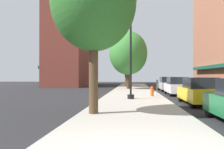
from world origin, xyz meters
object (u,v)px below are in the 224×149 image
car_silver (167,84)px  tree_mid (94,3)px  parking_meter_near (157,85)px  car_white (177,86)px  tree_near (128,53)px  lamppost (131,56)px  fire_hydrant (152,91)px  tree_far (126,54)px  car_yellow (199,91)px

car_silver → tree_mid: bearing=-109.1°
parking_meter_near → car_silver: size_ratio=0.30×
car_white → tree_near: bearing=121.1°
lamppost → parking_meter_near: lamppost is taller
fire_hydrant → tree_near: size_ratio=0.11×
car_silver → tree_near: bearing=157.8°
parking_meter_near → tree_near: bearing=106.5°
tree_mid → tree_far: size_ratio=0.89×
tree_mid → tree_far: (0.67, 24.43, 0.16)m
tree_far → car_silver: size_ratio=1.83×
tree_near → car_yellow: tree_near is taller
parking_meter_near → car_yellow: 5.84m
car_yellow → car_silver: same height
car_white → fire_hydrant: bearing=-133.1°
parking_meter_near → tree_far: 15.35m
fire_hydrant → tree_near: tree_near is taller
lamppost → car_yellow: size_ratio=1.37×
tree_near → car_white: 9.77m
lamppost → car_silver: 11.88m
fire_hydrant → tree_far: 16.54m
tree_near → fire_hydrant: bearing=-78.2°
lamppost → tree_near: bearing=92.1°
parking_meter_near → tree_far: tree_far is taller
parking_meter_near → tree_near: size_ratio=0.18×
car_yellow → car_white: 6.92m
fire_hydrant → car_yellow: car_yellow is taller
lamppost → tree_mid: bearing=-103.6°
tree_near → car_silver: bearing=-21.5°
fire_hydrant → tree_far: (-2.58, 15.68, 4.58)m
parking_meter_near → car_yellow: (1.95, -5.51, -0.14)m
parking_meter_near → car_silver: car_silver is taller
tree_far → tree_near: bearing=-85.5°
lamppost → car_white: (4.18, 5.01, -2.39)m
fire_hydrant → parking_meter_near: 1.42m
lamppost → tree_near: size_ratio=0.80×
lamppost → car_white: size_ratio=1.37×
lamppost → car_silver: bearing=69.0°
tree_mid → car_white: size_ratio=1.63×
lamppost → car_silver: (4.18, 10.86, -2.39)m
parking_meter_near → car_silver: (1.95, 7.26, -0.14)m
tree_near → car_yellow: bearing=-72.4°
tree_mid → tree_far: bearing=88.4°
car_white → car_silver: same height
tree_mid → car_white: 13.42m
lamppost → tree_far: (-0.88, 18.04, 1.90)m
lamppost → tree_far: bearing=92.8°
tree_mid → car_yellow: (5.73, 4.49, -4.14)m
fire_hydrant → tree_near: (-2.16, 10.33, 4.16)m
tree_mid → car_yellow: bearing=38.1°
tree_far → car_yellow: tree_far is taller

